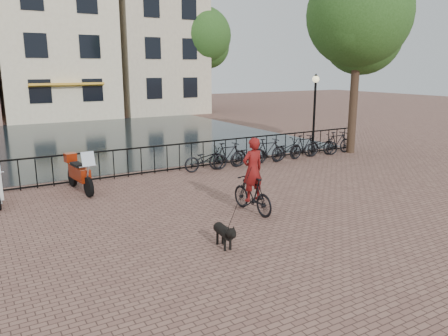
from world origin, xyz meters
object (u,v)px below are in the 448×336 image
lamp_post (315,101)px  cyclist (252,180)px  dog (224,234)px  motorcycle (79,169)px

lamp_post → cyclist: size_ratio=1.46×
lamp_post → cyclist: bearing=-142.6°
dog → cyclist: bearing=46.8°
dog → motorcycle: motorcycle is taller
cyclist → motorcycle: 5.62m
lamp_post → motorcycle: size_ratio=1.70×
lamp_post → motorcycle: (-10.08, -0.64, -1.67)m
lamp_post → cyclist: 8.43m
cyclist → motorcycle: bearing=-54.3°
cyclist → dog: cyclist is taller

